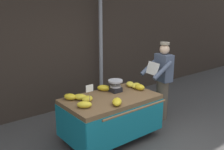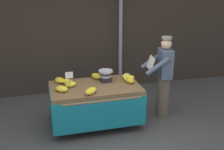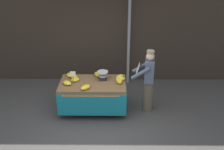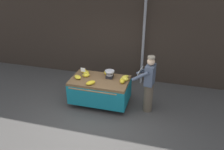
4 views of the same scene
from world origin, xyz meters
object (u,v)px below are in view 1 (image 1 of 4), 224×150
banana_bunch_4 (87,99)px  banana_bunch_5 (117,102)px  banana_bunch_0 (130,84)px  banana_cart (111,109)px  banana_bunch_8 (139,87)px  vendor_person (162,81)px  street_pole (101,37)px  banana_bunch_3 (84,105)px  price_sign (90,90)px  banana_bunch_1 (80,97)px  banana_bunch_2 (70,97)px  banana_bunch_6 (136,86)px  banana_bunch_7 (104,88)px  weighing_scale (115,86)px

banana_bunch_4 → banana_bunch_5: size_ratio=0.78×
banana_bunch_0 → banana_bunch_4: banana_bunch_4 is taller
banana_cart → banana_bunch_8: banana_bunch_8 is taller
banana_bunch_4 → vendor_person: bearing=-1.1°
street_pole → banana_bunch_3: (-1.64, -1.81, -0.80)m
price_sign → banana_bunch_8: 1.20m
banana_bunch_3 → banana_bunch_1: bearing=68.4°
banana_bunch_0 → street_pole: bearing=78.5°
vendor_person → banana_bunch_8: bearing=-175.3°
banana_bunch_5 → banana_bunch_8: size_ratio=1.32×
banana_bunch_3 → price_sign: bearing=25.0°
price_sign → banana_bunch_8: size_ratio=1.55×
banana_cart → banana_bunch_2: 0.78m
price_sign → banana_bunch_6: price_sign is taller
banana_bunch_2 → banana_bunch_6: 1.39m
banana_cart → banana_bunch_2: banana_bunch_2 is taller
street_pole → banana_bunch_6: bearing=-99.9°
banana_bunch_3 → banana_bunch_7: (0.75, 0.49, 0.01)m
banana_bunch_6 → banana_bunch_7: bearing=156.8°
banana_bunch_1 → banana_bunch_8: banana_bunch_8 is taller
weighing_scale → price_sign: (-0.74, -0.24, 0.13)m
street_pole → banana_bunch_5: size_ratio=11.71×
weighing_scale → banana_bunch_1: (-0.76, 0.04, -0.07)m
banana_bunch_7 → banana_bunch_2: bearing=-178.3°
banana_bunch_3 → banana_bunch_5: bearing=-25.3°
banana_bunch_4 → banana_bunch_6: banana_bunch_6 is taller
banana_bunch_1 → banana_bunch_5: banana_bunch_5 is taller
banana_bunch_8 → banana_bunch_2: bearing=164.4°
banana_bunch_3 → vendor_person: (2.08, 0.16, -0.02)m
banana_cart → vendor_person: 1.46m
street_pole → banana_bunch_2: street_pole is taller
weighing_scale → price_sign: 0.79m
weighing_scale → banana_bunch_5: (-0.40, -0.54, -0.06)m
banana_bunch_7 → vendor_person: size_ratio=0.15×
price_sign → banana_bunch_0: bearing=14.8°
street_pole → banana_cart: bearing=-120.7°
street_pole → banana_bunch_3: street_pole is taller
street_pole → banana_bunch_8: (-0.31, -1.71, -0.80)m
banana_bunch_2 → banana_bunch_4: bearing=-56.1°
banana_bunch_6 → banana_bunch_3: bearing=-170.4°
banana_bunch_4 → banana_bunch_5: banana_bunch_5 is taller
banana_bunch_5 → banana_bunch_8: bearing=21.4°
banana_bunch_2 → banana_bunch_6: bearing=-10.0°
weighing_scale → banana_bunch_8: weighing_scale is taller
street_pole → price_sign: bearing=-130.6°
price_sign → banana_bunch_1: 0.34m
banana_bunch_5 → banana_bunch_7: banana_bunch_7 is taller
banana_bunch_3 → banana_bunch_5: 0.54m
banana_bunch_4 → banana_bunch_3: bearing=-133.2°
banana_bunch_6 → banana_bunch_8: (-0.03, -0.13, 0.01)m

